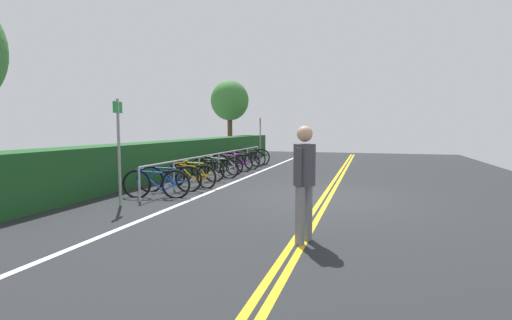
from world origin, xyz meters
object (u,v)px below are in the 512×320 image
bicycle_3 (199,171)px  bicycle_6 (232,163)px  bicycle_2 (191,175)px  sign_post_near (119,142)px  bicycle_1 (170,179)px  bicycle_0 (156,184)px  tree_mid (230,101)px  bicycle_4 (214,168)px  bike_rack (219,158)px  sign_post_far (260,135)px  bicycle_8 (247,159)px  pedestrian (304,176)px  bicycle_5 (221,166)px  bicycle_9 (251,157)px  bicycle_7 (241,161)px

bicycle_3 → bicycle_6: (2.81, -0.05, 0.02)m
bicycle_6 → bicycle_2: bearing=-177.0°
bicycle_3 → sign_post_near: size_ratio=0.72×
bicycle_2 → bicycle_3: bearing=13.9°
bicycle_1 → bicycle_6: (4.76, 0.04, -0.00)m
bicycle_0 → sign_post_near: (-1.05, 0.23, 1.03)m
bicycle_3 → tree_mid: size_ratio=0.37×
bicycle_4 → sign_post_near: 4.92m
bike_rack → tree_mid: size_ratio=2.13×
sign_post_near → tree_mid: size_ratio=0.51×
tree_mid → bike_rack: bearing=-161.6°
bicycle_1 → bicycle_3: 1.95m
sign_post_near → sign_post_far: 10.55m
bicycle_2 → bicycle_4: size_ratio=1.01×
bicycle_0 → bicycle_1: 0.88m
bicycle_2 → bicycle_4: 1.96m
bicycle_4 → bicycle_8: bearing=1.5°
bicycle_4 → pedestrian: size_ratio=1.00×
sign_post_near → bike_rack: bearing=-1.3°
bicycle_4 → bicycle_6: 1.88m
bicycle_0 → tree_mid: size_ratio=0.36×
bicycle_0 → bicycle_5: size_ratio=0.96×
sign_post_near → bicycle_9: bearing=0.1°
bicycle_5 → tree_mid: 9.83m
bicycle_5 → sign_post_near: size_ratio=0.74×
bicycle_0 → bicycle_6: 5.63m
bicycle_4 → pedestrian: bearing=-147.0°
bicycle_1 → bicycle_3: size_ratio=1.01×
sign_post_near → bicycle_2: bearing=-5.2°
bicycle_1 → bicycle_5: size_ratio=0.98×
bicycle_5 → bicycle_9: bearing=0.3°
bicycle_7 → bicycle_0: bearing=-179.1°
bicycle_3 → bicycle_5: 1.86m
bike_rack → bicycle_3: (-1.39, 0.12, -0.30)m
bicycle_7 → bicycle_9: bicycle_9 is taller
bicycle_0 → sign_post_far: bearing=0.9°
bicycle_1 → sign_post_near: sign_post_near is taller
bicycle_0 → sign_post_far: 9.54m
bicycle_9 → tree_mid: tree_mid is taller
bicycle_6 → bicycle_7: bearing=-4.4°
bicycle_9 → sign_post_near: 9.52m
bicycle_4 → sign_post_far: bearing=0.6°
bicycle_0 → bicycle_6: (5.63, 0.17, -0.00)m
bicycle_1 → bicycle_6: 4.76m
bicycle_5 → bicycle_1: bearing=-178.6°
bicycle_4 → bicycle_3: bearing=171.1°
bicycle_0 → bicycle_4: size_ratio=0.95×
bicycle_8 → pedestrian: size_ratio=0.94×
bicycle_1 → bicycle_4: bearing=-1.1°
bicycle_0 → bicycle_1: size_ratio=0.98×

